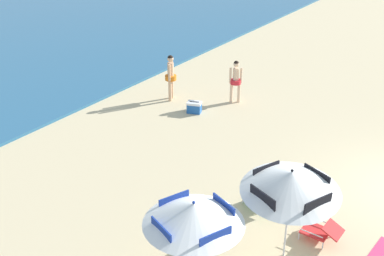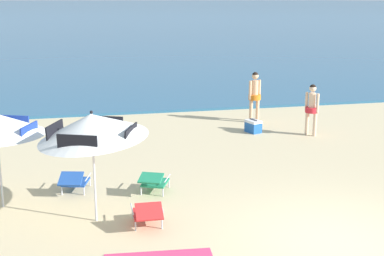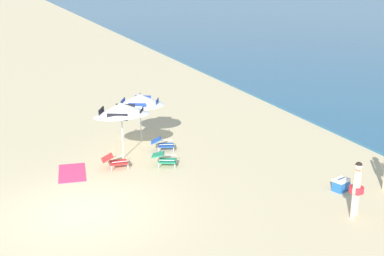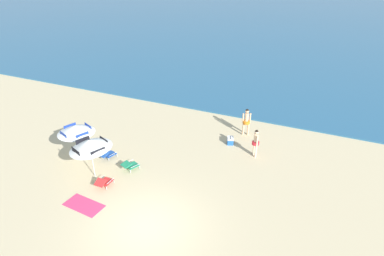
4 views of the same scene
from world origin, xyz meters
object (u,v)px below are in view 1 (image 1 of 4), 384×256
at_px(beach_umbrella_striped_second, 194,214).
at_px(lounge_chair_under_umbrella, 322,231).
at_px(lounge_chair_facing_sea, 261,199).
at_px(person_standing_beside, 171,74).
at_px(beach_umbrella_striped_main, 291,182).
at_px(cooler_box, 194,107).
at_px(lounge_chair_beside_umbrella, 210,228).
at_px(person_standing_near_shore, 236,79).

distance_m(beach_umbrella_striped_second, lounge_chair_under_umbrella, 3.53).
xyz_separation_m(lounge_chair_facing_sea, person_standing_beside, (4.43, 6.03, 0.72)).
relative_size(beach_umbrella_striped_main, cooler_box, 4.71).
relative_size(beach_umbrella_striped_second, lounge_chair_beside_umbrella, 2.78).
distance_m(lounge_chair_beside_umbrella, person_standing_beside, 8.35).
height_order(beach_umbrella_striped_second, lounge_chair_under_umbrella, beach_umbrella_striped_second).
height_order(lounge_chair_beside_umbrella, person_standing_near_shore, person_standing_near_shore).
bearing_deg(lounge_chair_facing_sea, lounge_chair_beside_umbrella, 166.32).
bearing_deg(beach_umbrella_striped_second, lounge_chair_beside_umbrella, 19.63).
height_order(beach_umbrella_striped_second, lounge_chair_facing_sea, beach_umbrella_striped_second).
xyz_separation_m(lounge_chair_under_umbrella, person_standing_beside, (4.81, 7.73, 0.73)).
xyz_separation_m(lounge_chair_beside_umbrella, person_standing_near_shore, (7.26, 3.48, 0.66)).
xyz_separation_m(lounge_chair_under_umbrella, person_standing_near_shore, (5.92, 5.60, 0.66)).
xyz_separation_m(person_standing_near_shore, person_standing_beside, (-1.12, 2.13, 0.07)).
distance_m(beach_umbrella_striped_second, cooler_box, 8.64).
bearing_deg(lounge_chair_beside_umbrella, person_standing_beside, 42.43).
distance_m(beach_umbrella_striped_main, lounge_chair_beside_umbrella, 2.33).
bearing_deg(lounge_chair_beside_umbrella, cooler_box, 36.83).
relative_size(beach_umbrella_striped_main, person_standing_near_shore, 1.71).
relative_size(beach_umbrella_striped_second, lounge_chair_facing_sea, 2.78).
bearing_deg(cooler_box, lounge_chair_beside_umbrella, -143.17).
bearing_deg(lounge_chair_facing_sea, person_standing_beside, 53.67).
distance_m(lounge_chair_facing_sea, person_standing_beside, 7.52).
distance_m(lounge_chair_beside_umbrella, cooler_box, 7.02).
bearing_deg(beach_umbrella_striped_second, lounge_chair_under_umbrella, -30.07).
relative_size(beach_umbrella_striped_main, lounge_chair_facing_sea, 2.80).
distance_m(lounge_chair_facing_sea, person_standing_near_shore, 6.81).
bearing_deg(lounge_chair_beside_umbrella, person_standing_near_shore, 25.61).
bearing_deg(lounge_chair_under_umbrella, beach_umbrella_striped_second, 149.93).
xyz_separation_m(lounge_chair_under_umbrella, lounge_chair_facing_sea, (0.37, 1.71, 0.01)).
relative_size(lounge_chair_beside_umbrella, cooler_box, 1.68).
relative_size(lounge_chair_beside_umbrella, person_standing_near_shore, 0.61).
bearing_deg(lounge_chair_under_umbrella, cooler_box, 55.89).
bearing_deg(beach_umbrella_striped_main, lounge_chair_beside_umbrella, 103.72).
bearing_deg(lounge_chair_beside_umbrella, lounge_chair_under_umbrella, -57.82).
xyz_separation_m(lounge_chair_beside_umbrella, cooler_box, (5.62, 4.21, -0.07)).
bearing_deg(beach_umbrella_striped_main, person_standing_beside, 51.62).
bearing_deg(beach_umbrella_striped_main, lounge_chair_under_umbrella, -27.37).
distance_m(beach_umbrella_striped_second, person_standing_beside, 9.78).
bearing_deg(person_standing_near_shore, lounge_chair_facing_sea, -144.95).
bearing_deg(person_standing_near_shore, lounge_chair_under_umbrella, -136.61).
bearing_deg(person_standing_beside, person_standing_near_shore, -62.41).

